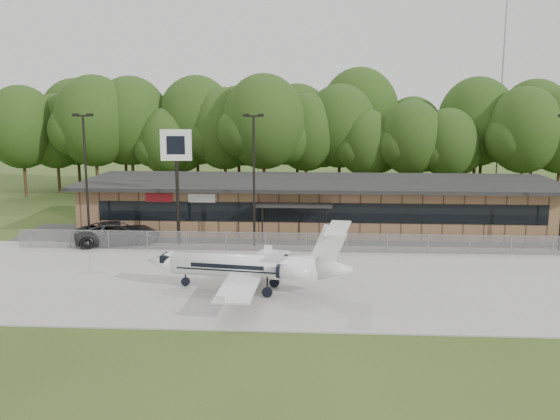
# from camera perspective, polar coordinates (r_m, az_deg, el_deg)

# --- Properties ---
(ground) EXTENTS (160.00, 160.00, 0.00)m
(ground) POSITION_cam_1_polar(r_m,az_deg,el_deg) (32.37, 3.68, -10.56)
(ground) COLOR #324318
(ground) RESTS_ON ground
(apron) EXTENTS (64.00, 18.00, 0.08)m
(apron) POSITION_cam_1_polar(r_m,az_deg,el_deg) (39.93, 3.63, -6.38)
(apron) COLOR #9E9B93
(apron) RESTS_ON ground
(parking_lot) EXTENTS (50.00, 9.00, 0.06)m
(parking_lot) POSITION_cam_1_polar(r_m,az_deg,el_deg) (51.04, 3.59, -2.64)
(parking_lot) COLOR #383835
(parking_lot) RESTS_ON ground
(terminal) EXTENTS (41.00, 11.65, 4.30)m
(terminal) POSITION_cam_1_polar(r_m,az_deg,el_deg) (54.97, 3.60, 0.59)
(terminal) COLOR brown
(terminal) RESTS_ON ground
(fence) EXTENTS (46.00, 0.04, 1.52)m
(fence) POSITION_cam_1_polar(r_m,az_deg,el_deg) (46.49, 3.61, -3.01)
(fence) COLOR gray
(fence) RESTS_ON ground
(treeline) EXTENTS (72.00, 12.00, 15.00)m
(treeline) POSITION_cam_1_polar(r_m,az_deg,el_deg) (72.33, 3.61, 7.22)
(treeline) COLOR #203912
(treeline) RESTS_ON ground
(radio_mast) EXTENTS (0.20, 0.20, 25.00)m
(radio_mast) POSITION_cam_1_polar(r_m,az_deg,el_deg) (81.32, 19.61, 10.53)
(radio_mast) COLOR gray
(radio_mast) RESTS_ON ground
(light_pole_left) EXTENTS (1.55, 0.30, 10.23)m
(light_pole_left) POSITION_cam_1_polar(r_m,az_deg,el_deg) (50.28, -17.34, 3.58)
(light_pole_left) COLOR black
(light_pole_left) RESTS_ON ground
(light_pole_mid) EXTENTS (1.55, 0.30, 10.23)m
(light_pole_mid) POSITION_cam_1_polar(r_m,az_deg,el_deg) (47.29, -2.40, 3.64)
(light_pole_mid) COLOR black
(light_pole_mid) RESTS_ON ground
(business_jet) EXTENTS (12.72, 11.39, 4.28)m
(business_jet) POSITION_cam_1_polar(r_m,az_deg,el_deg) (37.16, -2.56, -5.27)
(business_jet) COLOR white
(business_jet) RESTS_ON ground
(suv) EXTENTS (7.11, 4.86, 1.81)m
(suv) POSITION_cam_1_polar(r_m,az_deg,el_deg) (50.65, -14.64, -2.06)
(suv) COLOR #333336
(suv) RESTS_ON ground
(pole_sign) EXTENTS (2.37, 0.39, 9.02)m
(pole_sign) POSITION_cam_1_polar(r_m,az_deg,el_deg) (48.44, -9.45, 4.77)
(pole_sign) COLOR black
(pole_sign) RESTS_ON ground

